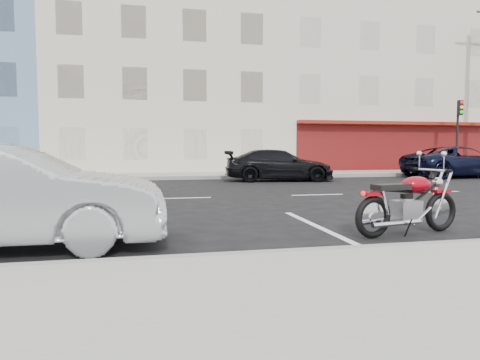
% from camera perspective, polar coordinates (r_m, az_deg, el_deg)
% --- Properties ---
extents(ground, '(120.00, 120.00, 0.00)m').
position_cam_1_polar(ground, '(12.29, 1.63, -2.21)').
color(ground, black).
rests_on(ground, ground).
extents(sidewalk_far, '(80.00, 3.40, 0.15)m').
position_cam_1_polar(sidewalk_far, '(20.71, -17.92, 0.43)').
color(sidewalk_far, gray).
rests_on(sidewalk_far, ground).
extents(curb_far, '(80.00, 0.12, 0.16)m').
position_cam_1_polar(curb_far, '(19.02, -18.43, 0.11)').
color(curb_far, gray).
rests_on(curb_far, ground).
extents(bldg_cream, '(12.00, 12.00, 11.50)m').
position_cam_1_polar(bldg_cream, '(28.51, -10.45, 13.00)').
color(bldg_cream, beige).
rests_on(bldg_cream, ground).
extents(bldg_corner, '(14.00, 12.00, 12.50)m').
position_cam_1_polar(bldg_corner, '(31.78, 14.34, 12.94)').
color(bldg_corner, beige).
rests_on(bldg_corner, ground).
extents(traffic_light, '(0.26, 0.30, 3.80)m').
position_cam_1_polar(traffic_light, '(26.04, 27.10, 6.38)').
color(traffic_light, black).
rests_on(traffic_light, sidewalk_far).
extents(fire_hydrant, '(0.20, 0.20, 0.72)m').
position_cam_1_polar(fire_hydrant, '(25.25, 24.07, 1.95)').
color(fire_hydrant, beige).
rests_on(fire_hydrant, sidewalk_far).
extents(motorcycle, '(2.07, 0.78, 1.05)m').
position_cam_1_polar(motorcycle, '(7.89, 25.33, -2.75)').
color(motorcycle, black).
rests_on(motorcycle, ground).
extents(suv_far, '(5.33, 2.59, 1.46)m').
position_cam_1_polar(suv_far, '(22.81, 27.14, 2.15)').
color(suv_far, black).
rests_on(suv_far, ground).
extents(car_far, '(4.80, 2.47, 1.33)m').
position_cam_1_polar(car_far, '(18.20, 5.20, 1.98)').
color(car_far, black).
rests_on(car_far, ground).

